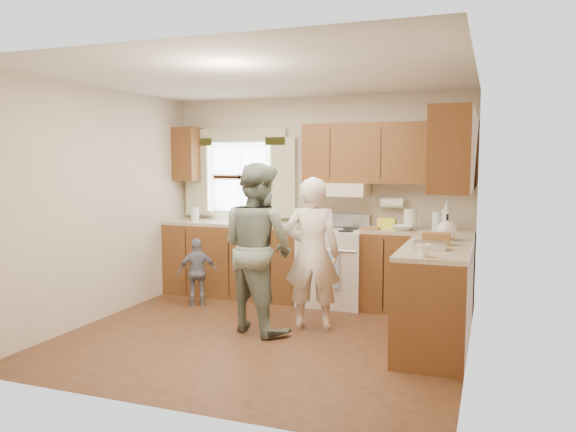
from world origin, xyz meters
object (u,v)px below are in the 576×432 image
at_px(stove, 334,265).
at_px(woman_right, 258,247).
at_px(woman_left, 312,254).
at_px(child, 197,272).

height_order(stove, woman_right, woman_right).
relative_size(woman_left, child, 1.93).
bearing_deg(woman_right, woman_left, -130.56).
distance_m(woman_left, woman_right, 0.56).
height_order(stove, child, stove).
xyz_separation_m(stove, woman_right, (-0.44, -1.28, 0.38)).
relative_size(woman_left, woman_right, 0.92).
bearing_deg(stove, woman_left, -86.48).
bearing_deg(child, woman_right, 114.28).
distance_m(stove, woman_right, 1.40).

